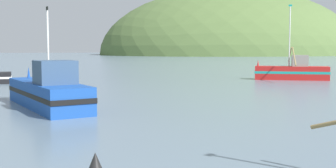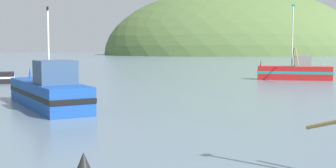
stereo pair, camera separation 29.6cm
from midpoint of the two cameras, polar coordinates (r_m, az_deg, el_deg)
hill_mid_right at (r=218.63m, az=8.92°, el=3.85°), size 129.97×103.97×64.59m
fishing_boat_blue at (r=26.34m, az=-15.09°, el=-0.98°), size 4.53×10.04×5.84m
fishing_boat_red at (r=48.82m, az=16.50°, el=1.58°), size 7.59×10.09×8.08m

